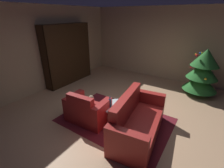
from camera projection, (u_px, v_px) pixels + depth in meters
ground_plane at (123, 115)px, 4.23m from camera, size 7.84×7.84×0.00m
wall_back at (166, 44)px, 6.19m from camera, size 6.38×0.06×2.76m
wall_left at (41, 50)px, 5.26m from camera, size 0.06×6.65×2.76m
area_rug at (115, 120)px, 4.03m from camera, size 2.65×1.83×0.01m
bookshelf_unit at (71, 55)px, 6.03m from camera, size 0.37×2.00×2.17m
armchair_red at (87, 110)px, 3.90m from camera, size 1.06×0.72×0.80m
couch_red at (137, 122)px, 3.44m from camera, size 1.01×1.84×0.93m
coffee_table at (118, 107)px, 3.88m from camera, size 0.75×0.75×0.41m
book_stack_on_table at (121, 105)px, 3.82m from camera, size 0.22×0.17×0.09m
bottle_on_table at (110, 103)px, 3.79m from camera, size 0.07×0.07×0.28m
decorated_tree at (203, 72)px, 5.03m from camera, size 1.05×1.05×1.52m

